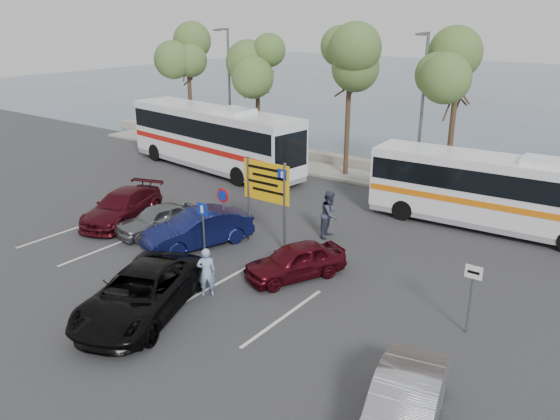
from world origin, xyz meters
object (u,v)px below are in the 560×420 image
Objects in this scene: car_silver_a at (158,219)px; car_maroon at (122,207)px; car_silver_b at (404,408)px; pedestrian_far at (330,214)px; street_lamp_right at (422,105)px; direction_sign at (266,189)px; street_lamp_left at (228,87)px; car_blue at (198,229)px; coach_bus_left at (214,140)px; suv_black at (141,293)px; car_red at (295,261)px; coach_bus_right at (498,195)px; pedestrian_near at (206,272)px.

car_maroon reaches higher than car_silver_a.
car_silver_b is 11.66m from pedestrian_far.
car_maroon is (-9.00, -12.02, -3.91)m from street_lamp_right.
direction_sign is 5.23m from car_silver_a.
pedestrian_far is at bearing -32.51° from street_lamp_left.
street_lamp_left is 1.80× the size of car_blue.
car_maroon is at bearing -73.69° from coach_bus_left.
suv_black is (9.83, -14.00, -1.09)m from coach_bus_left.
street_lamp_left is at bearing 136.83° from direction_sign.
coach_bus_left is 3.46× the size of car_red.
street_lamp_right is 14.27m from car_silver_a.
street_lamp_right reaches higher than coach_bus_right.
pedestrian_near reaches higher than car_red.
car_silver_a is 0.83× the size of car_blue.
direction_sign is at bearing 138.79° from pedestrian_far.
street_lamp_right is at bearing 63.20° from suv_black.
car_silver_b is (16.00, -5.00, -0.01)m from car_maroon.
car_blue is 5.55m from suv_black.
suv_black is (11.20, -17.02, -3.85)m from street_lamp_left.
coach_bus_left reaches higher than suv_black.
suv_black is (-1.80, -17.02, -3.85)m from street_lamp_right.
street_lamp_right reaches higher than suv_black.
pedestrian_far reaches higher than car_maroon.
direction_sign is 0.75× the size of car_maroon.
pedestrian_near is at bearing -93.49° from car_red.
pedestrian_near reaches higher than car_maroon.
suv_black is (-2.40, -5.00, 0.11)m from car_red.
direction_sign is 10.16m from coach_bus_right.
coach_bus_right is 12.91m from car_blue.
coach_bus_left is 3.49× the size of car_silver_a.
car_red is (12.23, -9.00, -1.20)m from coach_bus_left.
car_silver_b is at bearing -6.62° from car_silver_a.
coach_bus_left is at bearing 132.78° from car_silver_a.
coach_bus_right is at bearing 14.81° from car_maroon.
pedestrian_near is (5.59, -2.87, 0.23)m from car_silver_a.
car_blue is 0.93× the size of car_maroon.
car_maroon is 1.15× the size of car_silver_b.
coach_bus_right is at bearing 85.47° from car_silver_b.
car_silver_a is 14.49m from car_silver_b.
direction_sign is 0.81× the size of car_blue.
car_red is 0.90× the size of car_silver_b.
suv_black is at bearing -45.63° from car_blue.
car_maroon is at bearing -154.22° from car_red.
direction_sign is 0.97× the size of car_silver_a.
street_lamp_left is 20.74m from suv_black.
coach_bus_right is 13.33m from pedestrian_near.
car_blue is (7.43, -9.00, -1.10)m from coach_bus_left.
coach_bus_left is (-11.63, -3.02, -2.77)m from street_lamp_right.
street_lamp_right reaches higher than car_silver_b.
car_red is at bearing 13.57° from car_silver_a.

